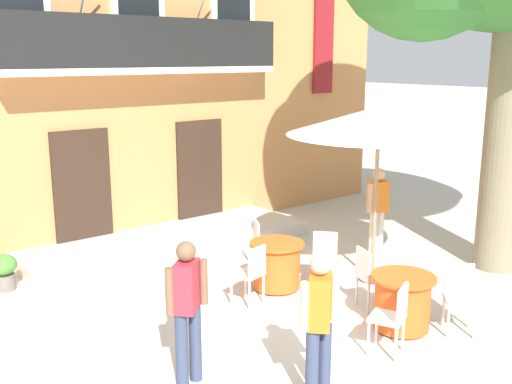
{
  "coord_description": "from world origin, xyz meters",
  "views": [
    {
      "loc": [
        -5.3,
        -5.39,
        3.6
      ],
      "look_at": [
        0.98,
        2.42,
        1.3
      ],
      "focal_mm": 41.61,
      "sensor_mm": 36.0,
      "label": 1
    }
  ],
  "objects_px": {
    "cafe_chair_middle_0": "(251,271)",
    "cafe_table_near_tree": "(402,302)",
    "cafe_table_middle": "(277,265)",
    "pedestrian_by_tree": "(377,208)",
    "cafe_chair_near_tree_1": "(393,315)",
    "cafe_chair_middle_1": "(325,257)",
    "pedestrian_near_entrance": "(319,321)",
    "ground_planter_left": "(4,270)",
    "cafe_chair_middle_2": "(262,242)",
    "cafe_chair_near_tree_2": "(460,293)",
    "cafe_chair_near_tree_0": "(369,274)",
    "pedestrian_mid_plaza": "(187,304)",
    "cafe_umbrella": "(379,121)"
  },
  "relations": [
    {
      "from": "ground_planter_left",
      "to": "pedestrian_mid_plaza",
      "type": "xyz_separation_m",
      "value": [
        0.8,
        -4.13,
        0.62
      ]
    },
    {
      "from": "ground_planter_left",
      "to": "pedestrian_mid_plaza",
      "type": "bearing_deg",
      "value": -79.05
    },
    {
      "from": "cafe_chair_near_tree_1",
      "to": "cafe_chair_middle_0",
      "type": "distance_m",
      "value": 2.3
    },
    {
      "from": "cafe_chair_near_tree_1",
      "to": "cafe_chair_middle_2",
      "type": "xyz_separation_m",
      "value": [
        0.57,
        3.21,
        0.0
      ]
    },
    {
      "from": "ground_planter_left",
      "to": "cafe_table_middle",
      "type": "bearing_deg",
      "value": -37.98
    },
    {
      "from": "cafe_umbrella",
      "to": "pedestrian_by_tree",
      "type": "height_order",
      "value": "cafe_umbrella"
    },
    {
      "from": "ground_planter_left",
      "to": "cafe_umbrella",
      "type": "bearing_deg",
      "value": -34.59
    },
    {
      "from": "cafe_chair_middle_1",
      "to": "pedestrian_near_entrance",
      "type": "distance_m",
      "value": 3.22
    },
    {
      "from": "cafe_chair_near_tree_1",
      "to": "cafe_table_middle",
      "type": "xyz_separation_m",
      "value": [
        0.29,
        2.52,
        -0.14
      ]
    },
    {
      "from": "cafe_chair_near_tree_0",
      "to": "cafe_chair_middle_0",
      "type": "distance_m",
      "value": 1.71
    },
    {
      "from": "cafe_table_middle",
      "to": "pedestrian_by_tree",
      "type": "height_order",
      "value": "pedestrian_by_tree"
    },
    {
      "from": "cafe_table_near_tree",
      "to": "cafe_chair_near_tree_2",
      "type": "xyz_separation_m",
      "value": [
        0.57,
        -0.49,
        0.14
      ]
    },
    {
      "from": "cafe_chair_near_tree_2",
      "to": "cafe_chair_middle_2",
      "type": "distance_m",
      "value": 3.4
    },
    {
      "from": "cafe_chair_near_tree_0",
      "to": "cafe_table_middle",
      "type": "relative_size",
      "value": 1.05
    },
    {
      "from": "cafe_table_near_tree",
      "to": "cafe_chair_middle_2",
      "type": "bearing_deg",
      "value": 91.69
    },
    {
      "from": "cafe_chair_near_tree_2",
      "to": "cafe_chair_middle_0",
      "type": "xyz_separation_m",
      "value": [
        -1.65,
        2.38,
        0.0
      ]
    },
    {
      "from": "cafe_chair_near_tree_2",
      "to": "cafe_chair_middle_2",
      "type": "bearing_deg",
      "value": 101.16
    },
    {
      "from": "cafe_chair_middle_1",
      "to": "cafe_table_near_tree",
      "type": "bearing_deg",
      "value": -96.99
    },
    {
      "from": "cafe_chair_near_tree_2",
      "to": "cafe_chair_middle_2",
      "type": "xyz_separation_m",
      "value": [
        -0.66,
        3.34,
        0.0
      ]
    },
    {
      "from": "cafe_chair_near_tree_1",
      "to": "cafe_chair_middle_2",
      "type": "distance_m",
      "value": 3.26
    },
    {
      "from": "cafe_chair_middle_1",
      "to": "ground_planter_left",
      "type": "bearing_deg",
      "value": 141.61
    },
    {
      "from": "cafe_chair_middle_2",
      "to": "ground_planter_left",
      "type": "xyz_separation_m",
      "value": [
        -3.67,
        1.94,
        -0.21
      ]
    },
    {
      "from": "cafe_chair_middle_2",
      "to": "cafe_umbrella",
      "type": "distance_m",
      "value": 2.78
    },
    {
      "from": "cafe_table_middle",
      "to": "cafe_chair_middle_2",
      "type": "height_order",
      "value": "cafe_chair_middle_2"
    },
    {
      "from": "cafe_chair_near_tree_1",
      "to": "ground_planter_left",
      "type": "bearing_deg",
      "value": 120.94
    },
    {
      "from": "pedestrian_near_entrance",
      "to": "pedestrian_by_tree",
      "type": "relative_size",
      "value": 0.99
    },
    {
      "from": "cafe_chair_middle_1",
      "to": "pedestrian_by_tree",
      "type": "xyz_separation_m",
      "value": [
        1.73,
        0.42,
        0.42
      ]
    },
    {
      "from": "cafe_table_near_tree",
      "to": "cafe_umbrella",
      "type": "bearing_deg",
      "value": 52.64
    },
    {
      "from": "cafe_table_near_tree",
      "to": "ground_planter_left",
      "type": "height_order",
      "value": "cafe_table_near_tree"
    },
    {
      "from": "cafe_chair_near_tree_1",
      "to": "cafe_umbrella",
      "type": "xyz_separation_m",
      "value": [
        1.76,
        1.81,
        2.08
      ]
    },
    {
      "from": "cafe_chair_middle_0",
      "to": "cafe_table_near_tree",
      "type": "bearing_deg",
      "value": -60.37
    },
    {
      "from": "cafe_table_middle",
      "to": "cafe_chair_middle_1",
      "type": "distance_m",
      "value": 0.77
    },
    {
      "from": "cafe_table_middle",
      "to": "pedestrian_near_entrance",
      "type": "relative_size",
      "value": 0.52
    },
    {
      "from": "cafe_chair_near_tree_0",
      "to": "cafe_chair_middle_2",
      "type": "bearing_deg",
      "value": 97.04
    },
    {
      "from": "cafe_table_near_tree",
      "to": "cafe_chair_near_tree_1",
      "type": "xyz_separation_m",
      "value": [
        -0.66,
        -0.37,
        0.14
      ]
    },
    {
      "from": "cafe_chair_middle_2",
      "to": "cafe_umbrella",
      "type": "height_order",
      "value": "cafe_umbrella"
    },
    {
      "from": "ground_planter_left",
      "to": "cafe_chair_middle_2",
      "type": "bearing_deg",
      "value": -27.92
    },
    {
      "from": "cafe_chair_middle_2",
      "to": "pedestrian_mid_plaza",
      "type": "xyz_separation_m",
      "value": [
        -2.87,
        -2.19,
        0.41
      ]
    },
    {
      "from": "cafe_table_middle",
      "to": "ground_planter_left",
      "type": "height_order",
      "value": "cafe_table_middle"
    },
    {
      "from": "pedestrian_near_entrance",
      "to": "cafe_chair_middle_0",
      "type": "bearing_deg",
      "value": 67.05
    },
    {
      "from": "cafe_chair_middle_0",
      "to": "cafe_umbrella",
      "type": "height_order",
      "value": "cafe_umbrella"
    },
    {
      "from": "cafe_chair_near_tree_0",
      "to": "ground_planter_left",
      "type": "height_order",
      "value": "cafe_chair_near_tree_0"
    },
    {
      "from": "pedestrian_by_tree",
      "to": "cafe_table_near_tree",
      "type": "bearing_deg",
      "value": -133.02
    },
    {
      "from": "pedestrian_by_tree",
      "to": "cafe_table_middle",
      "type": "bearing_deg",
      "value": 178.12
    },
    {
      "from": "cafe_chair_middle_1",
      "to": "ground_planter_left",
      "type": "xyz_separation_m",
      "value": [
        -3.95,
        3.13,
        -0.21
      ]
    },
    {
      "from": "cafe_chair_middle_0",
      "to": "cafe_chair_middle_2",
      "type": "distance_m",
      "value": 1.38
    },
    {
      "from": "pedestrian_mid_plaza",
      "to": "cafe_table_middle",
      "type": "bearing_deg",
      "value": 30.01
    },
    {
      "from": "cafe_table_middle",
      "to": "ground_planter_left",
      "type": "xyz_separation_m",
      "value": [
        -3.38,
        2.64,
        -0.07
      ]
    },
    {
      "from": "cafe_chair_near_tree_0",
      "to": "cafe_chair_near_tree_2",
      "type": "height_order",
      "value": "same"
    },
    {
      "from": "cafe_chair_near_tree_1",
      "to": "cafe_chair_middle_0",
      "type": "bearing_deg",
      "value": 100.49
    }
  ]
}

